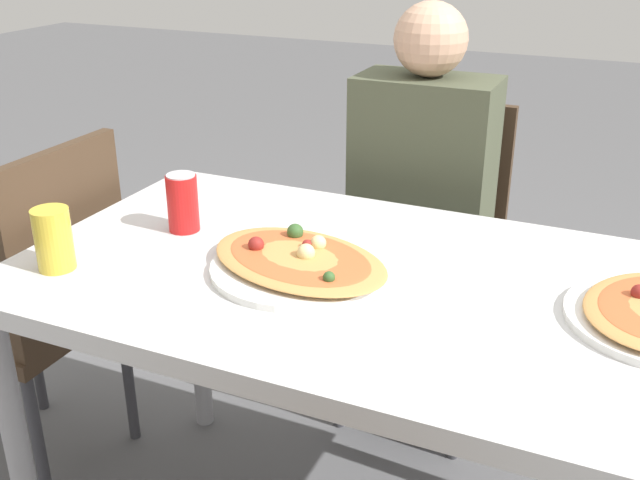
% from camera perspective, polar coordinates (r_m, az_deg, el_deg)
% --- Properties ---
extents(dining_table, '(1.23, 0.77, 0.76)m').
position_cam_1_polar(dining_table, '(1.47, 1.33, -5.09)').
color(dining_table, silver).
rests_on(dining_table, ground_plane).
extents(chair_far_seated, '(0.40, 0.40, 0.91)m').
position_cam_1_polar(chair_far_seated, '(2.16, 8.28, -0.45)').
color(chair_far_seated, '#3F2D1E').
rests_on(chair_far_seated, ground_plane).
extents(chair_side_left, '(0.40, 0.40, 0.91)m').
position_cam_1_polar(chair_side_left, '(1.97, -20.55, -4.23)').
color(chair_side_left, '#3F2D1E').
rests_on(chair_side_left, ground_plane).
extents(person_seated, '(0.35, 0.23, 1.19)m').
position_cam_1_polar(person_seated, '(1.98, 7.63, 3.08)').
color(person_seated, '#2D2D38').
rests_on(person_seated, ground_plane).
extents(pizza_main, '(0.43, 0.35, 0.06)m').
position_cam_1_polar(pizza_main, '(1.42, -1.61, -1.66)').
color(pizza_main, white).
rests_on(pizza_main, dining_table).
extents(soda_can, '(0.07, 0.07, 0.12)m').
position_cam_1_polar(soda_can, '(1.61, -10.42, 2.82)').
color(soda_can, red).
rests_on(soda_can, dining_table).
extents(drink_glass, '(0.07, 0.07, 0.12)m').
position_cam_1_polar(drink_glass, '(1.50, -19.64, 0.05)').
color(drink_glass, gold).
rests_on(drink_glass, dining_table).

